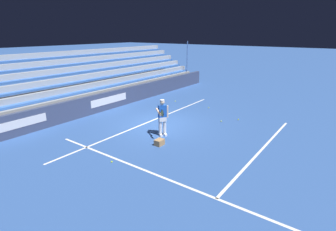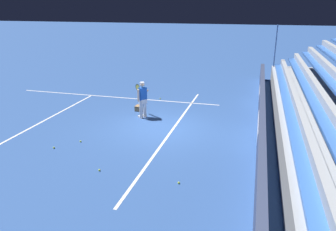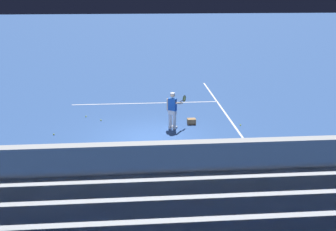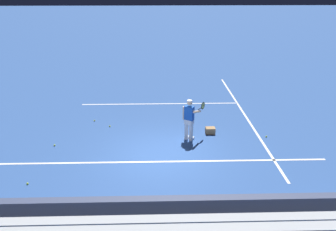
{
  "view_description": "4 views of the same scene",
  "coord_description": "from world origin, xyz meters",
  "views": [
    {
      "loc": [
        10.18,
        8.22,
        4.62
      ],
      "look_at": [
        1.35,
        1.71,
        1.11
      ],
      "focal_mm": 28.0,
      "sensor_mm": 36.0,
      "label": 1
    },
    {
      "loc": [
        -12.66,
        -3.78,
        5.08
      ],
      "look_at": [
        -0.14,
        -0.33,
        0.67
      ],
      "focal_mm": 35.0,
      "sensor_mm": 36.0,
      "label": 2
    },
    {
      "loc": [
        -0.44,
        -15.84,
        6.32
      ],
      "look_at": [
        0.92,
        1.0,
        0.73
      ],
      "focal_mm": 42.0,
      "sensor_mm": 36.0,
      "label": 3
    },
    {
      "loc": [
        -0.04,
        -10.77,
        6.04
      ],
      "look_at": [
        0.3,
        1.1,
        1.14
      ],
      "focal_mm": 35.0,
      "sensor_mm": 36.0,
      "label": 4
    }
  ],
  "objects": [
    {
      "name": "ground_plane",
      "position": [
        0.0,
        0.0,
        0.0
      ],
      "size": [
        160.0,
        160.0,
        0.0
      ],
      "primitive_type": "plane",
      "color": "#2D5193"
    },
    {
      "name": "court_baseline_white",
      "position": [
        0.0,
        -0.5,
        0.0
      ],
      "size": [
        12.0,
        0.1,
        0.01
      ],
      "primitive_type": "cube",
      "color": "white",
      "rests_on": "ground"
    },
    {
      "name": "court_sideline_white",
      "position": [
        4.11,
        4.0,
        0.0
      ],
      "size": [
        0.1,
        12.0,
        0.01
      ],
      "primitive_type": "cube",
      "color": "white",
      "rests_on": "ground"
    },
    {
      "name": "court_service_line_white",
      "position": [
        0.0,
        5.5,
        0.0
      ],
      "size": [
        8.22,
        0.1,
        0.01
      ],
      "primitive_type": "cube",
      "color": "white",
      "rests_on": "ground"
    },
    {
      "name": "back_wall_sponsor_board",
      "position": [
        0.01,
        -4.12,
        0.55
      ],
      "size": [
        22.75,
        0.25,
        1.1
      ],
      "color": "#384260",
      "rests_on": "ground"
    },
    {
      "name": "bleacher_stand",
      "position": [
        0.0,
        -6.75,
        0.79
      ],
      "size": [
        21.61,
        4.0,
        3.85
      ],
      "color": "#9EA3A8",
      "rests_on": "ground"
    },
    {
      "name": "tennis_player",
      "position": [
        1.16,
        1.26,
        0.89
      ],
      "size": [
        0.95,
        0.84,
        1.71
      ],
      "color": "silver",
      "rests_on": "ground"
    },
    {
      "name": "ball_box_cardboard",
      "position": [
        2.12,
        1.82,
        0.13
      ],
      "size": [
        0.4,
        0.31,
        0.26
      ],
      "primitive_type": "cube",
      "rotation": [
        0.0,
        0.0,
        0.02
      ],
      "color": "#A87F51",
      "rests_on": "ground"
    },
    {
      "name": "tennis_ball_far_left",
      "position": [
        -4.2,
        0.84,
        0.03
      ],
      "size": [
        0.07,
        0.07,
        0.07
      ],
      "primitive_type": "sphere",
      "color": "#CCE533",
      "rests_on": "ground"
    },
    {
      "name": "tennis_ball_midcourt",
      "position": [
        -2.26,
        2.62,
        0.03
      ],
      "size": [
        0.07,
        0.07,
        0.07
      ],
      "primitive_type": "sphere",
      "color": "#CCE533",
      "rests_on": "ground"
    },
    {
      "name": "tennis_ball_stray_back",
      "position": [
        -3.06,
        3.26,
        0.03
      ],
      "size": [
        0.07,
        0.07,
        0.07
      ],
      "primitive_type": "sphere",
      "color": "#CCE533",
      "rests_on": "ground"
    },
    {
      "name": "tennis_ball_near_player",
      "position": [
        4.4,
        1.37,
        0.03
      ],
      "size": [
        0.07,
        0.07,
        0.07
      ],
      "primitive_type": "sphere",
      "color": "#CCE533",
      "rests_on": "ground"
    },
    {
      "name": "tennis_ball_toward_net",
      "position": [
        -4.28,
        -1.81,
        0.03
      ],
      "size": [
        0.07,
        0.07,
        0.07
      ],
      "primitive_type": "sphere",
      "color": "#CCE533",
      "rests_on": "ground"
    }
  ]
}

